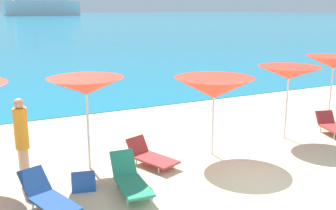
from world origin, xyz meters
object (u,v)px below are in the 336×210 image
(beachgoer_2, at_px, (22,136))
(cooler_box, at_px, (83,182))
(umbrella_3, at_px, (214,88))
(umbrella_2, at_px, (86,86))
(umbrella_4, at_px, (289,73))
(umbrella_5, at_px, (334,62))
(lounge_chair_2, at_px, (333,126))
(lounge_chair_3, at_px, (130,179))
(lounge_chair_4, at_px, (48,196))
(lounge_chair_6, at_px, (150,156))
(cruise_ship, at_px, (42,3))

(beachgoer_2, height_order, cooler_box, beachgoer_2)
(umbrella_3, bearing_deg, beachgoer_2, 172.24)
(umbrella_2, xyz_separation_m, umbrella_4, (5.90, -0.36, -0.06))
(umbrella_5, relative_size, cooler_box, 4.48)
(lounge_chair_2, relative_size, cooler_box, 2.89)
(umbrella_3, distance_m, lounge_chair_3, 3.35)
(umbrella_3, height_order, cooler_box, umbrella_3)
(umbrella_3, height_order, umbrella_4, umbrella_4)
(lounge_chair_4, bearing_deg, umbrella_3, -4.02)
(umbrella_5, distance_m, lounge_chair_3, 8.72)
(lounge_chair_4, distance_m, lounge_chair_6, 2.97)
(umbrella_4, bearing_deg, lounge_chair_3, -166.69)
(lounge_chair_6, distance_m, beachgoer_2, 3.06)
(cruise_ship, bearing_deg, umbrella_2, -108.77)
(beachgoer_2, relative_size, cooler_box, 3.77)
(lounge_chair_4, xyz_separation_m, cooler_box, (0.85, 0.62, -0.13))
(lounge_chair_4, height_order, cruise_ship, cruise_ship)
(lounge_chair_4, bearing_deg, beachgoer_2, 77.88)
(lounge_chair_3, bearing_deg, umbrella_3, 26.06)
(umbrella_2, height_order, umbrella_4, umbrella_2)
(umbrella_4, bearing_deg, umbrella_3, -175.84)
(lounge_chair_6, bearing_deg, umbrella_3, -22.48)
(umbrella_3, relative_size, lounge_chair_3, 1.35)
(lounge_chair_2, distance_m, cooler_box, 7.96)
(lounge_chair_4, bearing_deg, umbrella_2, 34.39)
(beachgoer_2, bearing_deg, umbrella_2, 142.85)
(lounge_chair_2, bearing_deg, lounge_chair_6, -165.73)
(umbrella_4, distance_m, lounge_chair_6, 4.82)
(umbrella_2, height_order, lounge_chair_4, umbrella_2)
(umbrella_2, distance_m, umbrella_3, 3.24)
(umbrella_2, distance_m, lounge_chair_4, 2.76)
(lounge_chair_4, height_order, cooler_box, lounge_chair_4)
(lounge_chair_3, bearing_deg, lounge_chair_4, -173.84)
(cruise_ship, bearing_deg, umbrella_5, -106.80)
(umbrella_3, bearing_deg, umbrella_4, 4.16)
(cruise_ship, bearing_deg, umbrella_3, -108.03)
(umbrella_3, distance_m, umbrella_4, 2.73)
(umbrella_4, relative_size, cooler_box, 4.35)
(umbrella_4, xyz_separation_m, cruise_ship, (34.69, 245.93, 5.66))
(lounge_chair_3, distance_m, lounge_chair_4, 1.71)
(lounge_chair_2, relative_size, lounge_chair_3, 0.93)
(umbrella_4, bearing_deg, umbrella_5, 16.59)
(umbrella_3, height_order, beachgoer_2, umbrella_3)
(lounge_chair_3, bearing_deg, lounge_chair_6, 53.92)
(lounge_chair_6, bearing_deg, lounge_chair_4, -175.95)
(umbrella_3, relative_size, lounge_chair_4, 1.29)
(lounge_chair_3, height_order, beachgoer_2, beachgoer_2)
(umbrella_3, bearing_deg, cruise_ship, 81.36)
(lounge_chair_2, relative_size, cruise_ship, 0.03)
(umbrella_4, distance_m, beachgoer_2, 7.47)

